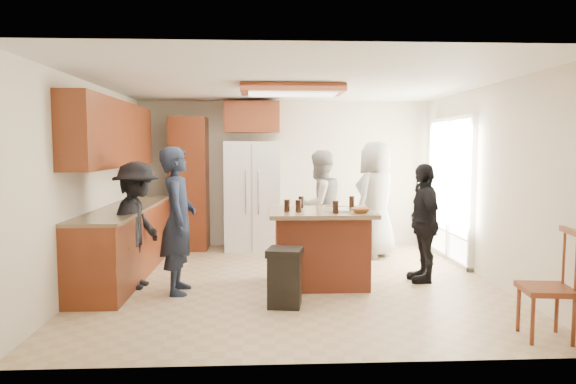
{
  "coord_description": "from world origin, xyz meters",
  "views": [
    {
      "loc": [
        -0.39,
        -6.41,
        1.71
      ],
      "look_at": [
        -0.06,
        -0.05,
        1.15
      ],
      "focal_mm": 32.0,
      "sensor_mm": 36.0,
      "label": 1
    }
  ],
  "objects_px": {
    "kitchen_island": "(321,247)",
    "person_front_left": "(178,220)",
    "person_side_right": "(424,223)",
    "person_counter": "(137,225)",
    "person_behind_right": "(376,200)",
    "spindle_chair": "(549,289)",
    "refrigerator": "(252,196)",
    "person_behind_left": "(319,206)",
    "trash_bin": "(285,277)"
  },
  "relations": [
    {
      "from": "kitchen_island",
      "to": "person_front_left",
      "type": "bearing_deg",
      "value": -170.77
    },
    {
      "from": "person_side_right",
      "to": "kitchen_island",
      "type": "height_order",
      "value": "person_side_right"
    },
    {
      "from": "person_side_right",
      "to": "person_counter",
      "type": "relative_size",
      "value": 0.98
    },
    {
      "from": "person_behind_right",
      "to": "spindle_chair",
      "type": "distance_m",
      "value": 3.59
    },
    {
      "from": "refrigerator",
      "to": "person_front_left",
      "type": "bearing_deg",
      "value": -107.81
    },
    {
      "from": "person_counter",
      "to": "refrigerator",
      "type": "bearing_deg",
      "value": -20.43
    },
    {
      "from": "person_front_left",
      "to": "person_behind_right",
      "type": "distance_m",
      "value": 3.29
    },
    {
      "from": "person_front_left",
      "to": "person_behind_left",
      "type": "height_order",
      "value": "person_front_left"
    },
    {
      "from": "person_front_left",
      "to": "trash_bin",
      "type": "bearing_deg",
      "value": -118.3
    },
    {
      "from": "trash_bin",
      "to": "spindle_chair",
      "type": "xyz_separation_m",
      "value": [
        2.3,
        -1.06,
        0.13
      ]
    },
    {
      "from": "person_behind_right",
      "to": "person_side_right",
      "type": "relative_size",
      "value": 1.2
    },
    {
      "from": "trash_bin",
      "to": "person_side_right",
      "type": "bearing_deg",
      "value": 27.86
    },
    {
      "from": "refrigerator",
      "to": "person_side_right",
      "type": "bearing_deg",
      "value": -44.56
    },
    {
      "from": "person_behind_left",
      "to": "refrigerator",
      "type": "distance_m",
      "value": 1.37
    },
    {
      "from": "person_counter",
      "to": "trash_bin",
      "type": "xyz_separation_m",
      "value": [
        1.76,
        -0.83,
        -0.45
      ]
    },
    {
      "from": "person_behind_left",
      "to": "refrigerator",
      "type": "bearing_deg",
      "value": -75.81
    },
    {
      "from": "person_side_right",
      "to": "person_counter",
      "type": "xyz_separation_m",
      "value": [
        -3.56,
        -0.12,
        0.02
      ]
    },
    {
      "from": "person_behind_left",
      "to": "person_side_right",
      "type": "height_order",
      "value": "person_behind_left"
    },
    {
      "from": "person_counter",
      "to": "spindle_chair",
      "type": "height_order",
      "value": "person_counter"
    },
    {
      "from": "person_behind_left",
      "to": "kitchen_island",
      "type": "relative_size",
      "value": 1.3
    },
    {
      "from": "person_side_right",
      "to": "trash_bin",
      "type": "height_order",
      "value": "person_side_right"
    },
    {
      "from": "kitchen_island",
      "to": "trash_bin",
      "type": "height_order",
      "value": "kitchen_island"
    },
    {
      "from": "person_behind_right",
      "to": "refrigerator",
      "type": "relative_size",
      "value": 1.0
    },
    {
      "from": "person_front_left",
      "to": "person_side_right",
      "type": "height_order",
      "value": "person_front_left"
    },
    {
      "from": "person_counter",
      "to": "kitchen_island",
      "type": "xyz_separation_m",
      "value": [
        2.24,
        0.03,
        -0.29
      ]
    },
    {
      "from": "trash_bin",
      "to": "spindle_chair",
      "type": "relative_size",
      "value": 0.63
    },
    {
      "from": "person_counter",
      "to": "kitchen_island",
      "type": "relative_size",
      "value": 1.2
    },
    {
      "from": "kitchen_island",
      "to": "spindle_chair",
      "type": "relative_size",
      "value": 1.29
    },
    {
      "from": "person_behind_right",
      "to": "refrigerator",
      "type": "bearing_deg",
      "value": -64.91
    },
    {
      "from": "refrigerator",
      "to": "spindle_chair",
      "type": "relative_size",
      "value": 1.81
    },
    {
      "from": "person_behind_left",
      "to": "person_behind_right",
      "type": "height_order",
      "value": "person_behind_right"
    },
    {
      "from": "refrigerator",
      "to": "kitchen_island",
      "type": "distance_m",
      "value": 2.47
    },
    {
      "from": "person_behind_right",
      "to": "person_counter",
      "type": "relative_size",
      "value": 1.17
    },
    {
      "from": "spindle_chair",
      "to": "person_front_left",
      "type": "bearing_deg",
      "value": 154.84
    },
    {
      "from": "person_front_left",
      "to": "spindle_chair",
      "type": "relative_size",
      "value": 1.72
    },
    {
      "from": "person_behind_right",
      "to": "person_counter",
      "type": "xyz_separation_m",
      "value": [
        -3.27,
        -1.58,
        -0.13
      ]
    },
    {
      "from": "person_counter",
      "to": "spindle_chair",
      "type": "distance_m",
      "value": 4.49
    },
    {
      "from": "person_behind_right",
      "to": "person_behind_left",
      "type": "bearing_deg",
      "value": -32.28
    },
    {
      "from": "person_front_left",
      "to": "person_behind_left",
      "type": "xyz_separation_m",
      "value": [
        1.84,
        1.63,
        -0.02
      ]
    },
    {
      "from": "person_counter",
      "to": "trash_bin",
      "type": "relative_size",
      "value": 2.44
    },
    {
      "from": "person_behind_right",
      "to": "trash_bin",
      "type": "xyz_separation_m",
      "value": [
        -1.52,
        -2.41,
        -0.58
      ]
    },
    {
      "from": "trash_bin",
      "to": "spindle_chair",
      "type": "height_order",
      "value": "spindle_chair"
    },
    {
      "from": "person_side_right",
      "to": "refrigerator",
      "type": "bearing_deg",
      "value": -134.68
    },
    {
      "from": "kitchen_island",
      "to": "person_side_right",
      "type": "bearing_deg",
      "value": 3.94
    },
    {
      "from": "person_behind_left",
      "to": "person_counter",
      "type": "distance_m",
      "value": 2.75
    },
    {
      "from": "person_front_left",
      "to": "refrigerator",
      "type": "xyz_separation_m",
      "value": [
        0.82,
        2.54,
        0.04
      ]
    },
    {
      "from": "person_behind_right",
      "to": "person_side_right",
      "type": "distance_m",
      "value": 1.49
    },
    {
      "from": "refrigerator",
      "to": "kitchen_island",
      "type": "bearing_deg",
      "value": -68.66
    },
    {
      "from": "person_front_left",
      "to": "refrigerator",
      "type": "bearing_deg",
      "value": -20.43
    },
    {
      "from": "refrigerator",
      "to": "spindle_chair",
      "type": "xyz_separation_m",
      "value": [
        2.7,
        -4.19,
        -0.45
      ]
    }
  ]
}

